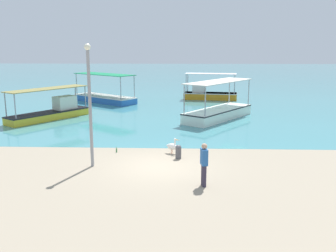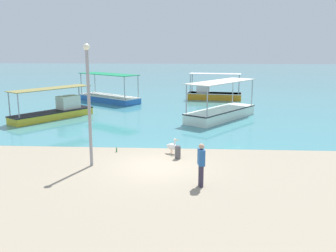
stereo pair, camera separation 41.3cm
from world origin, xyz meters
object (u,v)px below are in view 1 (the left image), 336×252
at_px(glass_bottle, 117,150).
at_px(fishing_boat_near_left, 105,97).
at_px(fishing_boat_far_right, 209,93).
at_px(lamp_post, 90,99).
at_px(pelican, 172,146).
at_px(mooring_bollard, 178,151).
at_px(fisherman_standing, 204,163).
at_px(fishing_boat_center, 218,111).
at_px(fishing_boat_outer, 52,111).

bearing_deg(glass_bottle, fishing_boat_near_left, 103.38).
bearing_deg(fishing_boat_far_right, lamp_post, -107.32).
bearing_deg(pelican, fishing_boat_far_right, 80.75).
height_order(fishing_boat_far_right, mooring_bollard, fishing_boat_far_right).
distance_m(lamp_post, fisherman_standing, 5.73).
relative_size(fishing_boat_center, pelican, 8.25).
distance_m(fishing_boat_near_left, glass_bottle, 17.32).
relative_size(fishing_boat_outer, fisherman_standing, 3.59).
height_order(fishing_boat_near_left, fishing_boat_far_right, fishing_boat_near_left).
relative_size(fishing_boat_outer, fishing_boat_near_left, 0.93).
relative_size(fishing_boat_near_left, fishing_boat_far_right, 1.21).
bearing_deg(fishing_boat_near_left, mooring_bollard, -68.15).
bearing_deg(mooring_bollard, fisherman_standing, -74.03).
distance_m(pelican, mooring_bollard, 0.91).
bearing_deg(fisherman_standing, mooring_bollard, 105.97).
distance_m(pelican, fisherman_standing, 4.58).
bearing_deg(fishing_boat_far_right, fishing_boat_outer, -139.16).
distance_m(fishing_boat_center, lamp_post, 13.23).
height_order(fishing_boat_far_right, glass_bottle, fishing_boat_far_right).
xyz_separation_m(fishing_boat_outer, fisherman_standing, (10.33, -13.02, 0.33)).
distance_m(lamp_post, glass_bottle, 3.73).
relative_size(fishing_boat_near_left, mooring_bollard, 9.60).
bearing_deg(fishing_boat_center, lamp_post, -120.72).
xyz_separation_m(mooring_bollard, glass_bottle, (-3.13, 0.94, -0.25)).
distance_m(fishing_boat_near_left, lamp_post, 19.50).
height_order(mooring_bollard, fisherman_standing, fisherman_standing).
bearing_deg(fishing_boat_center, glass_bottle, -123.50).
height_order(pelican, mooring_bollard, pelican).
bearing_deg(fishing_boat_center, fisherman_standing, -97.68).
bearing_deg(fisherman_standing, pelican, 106.77).
bearing_deg(fishing_boat_center, pelican, -109.01).
height_order(lamp_post, mooring_bollard, lamp_post).
distance_m(fishing_boat_outer, lamp_post, 12.35).
relative_size(fishing_boat_center, lamp_post, 1.23).
relative_size(pelican, lamp_post, 0.15).
xyz_separation_m(fishing_boat_outer, lamp_post, (5.50, -10.78, 2.45)).
bearing_deg(pelican, lamp_post, -149.01).
relative_size(lamp_post, mooring_bollard, 7.88).
bearing_deg(lamp_post, fishing_boat_near_left, 99.86).
distance_m(fishing_boat_center, mooring_bollard, 10.30).
height_order(fishing_boat_outer, fishing_boat_far_right, fishing_boat_far_right).
bearing_deg(fishing_boat_outer, mooring_bollard, -45.60).
xyz_separation_m(pelican, fisherman_standing, (1.31, -4.35, 0.53)).
height_order(pelican, glass_bottle, pelican).
bearing_deg(mooring_bollard, fishing_boat_near_left, 111.85).
height_order(lamp_post, fisherman_standing, lamp_post).
distance_m(fishing_boat_outer, fishing_boat_near_left, 8.55).
relative_size(lamp_post, glass_bottle, 19.85).
xyz_separation_m(fishing_boat_near_left, fishing_boat_far_right, (9.94, 2.22, 0.10)).
distance_m(fishing_boat_center, glass_bottle, 10.76).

